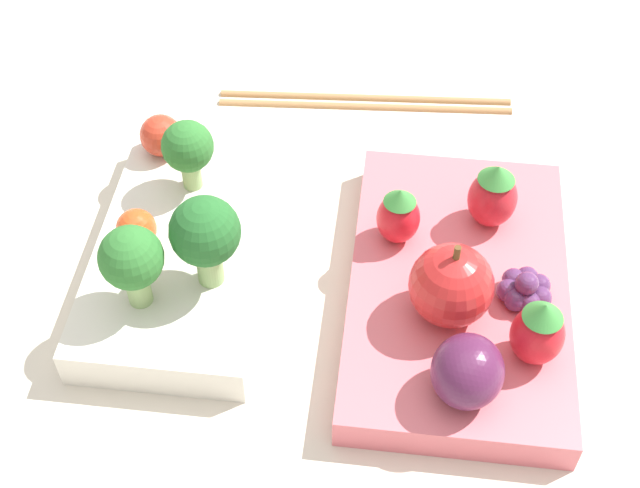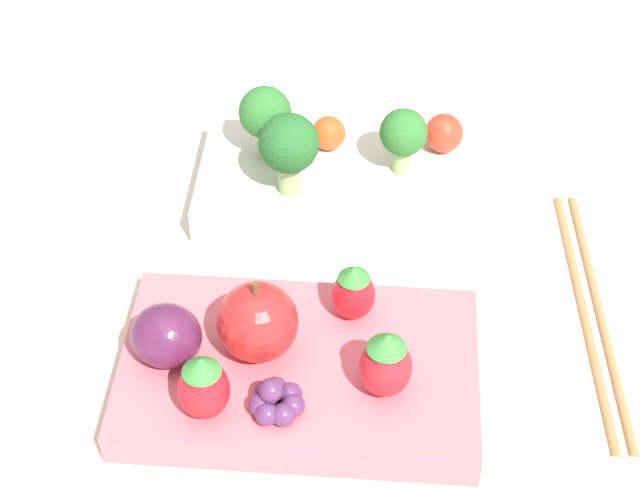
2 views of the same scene
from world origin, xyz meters
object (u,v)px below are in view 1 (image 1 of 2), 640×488
(cherry_tomato_1, at_px, (161,135))
(grape_cluster, at_px, (525,289))
(strawberry_2, at_px, (493,195))
(broccoli_floret_1, at_px, (188,149))
(strawberry_0, at_px, (399,215))
(strawberry_1, at_px, (538,332))
(chopsticks_pair, at_px, (365,100))
(plum, at_px, (467,371))
(bento_box_savoury, at_px, (187,250))
(cherry_tomato_0, at_px, (136,229))
(apple, at_px, (451,285))
(broccoli_floret_2, at_px, (132,260))
(broccoli_floret_0, at_px, (205,234))
(bento_box_fruit, at_px, (457,291))

(cherry_tomato_1, xyz_separation_m, grape_cluster, (-0.05, -0.24, -0.01))
(strawberry_2, bearing_deg, broccoli_floret_1, 98.25)
(strawberry_0, xyz_separation_m, strawberry_2, (0.03, -0.05, 0.00))
(strawberry_1, relative_size, chopsticks_pair, 0.21)
(plum, bearing_deg, strawberry_1, -43.41)
(bento_box_savoury, xyz_separation_m, cherry_tomato_0, (-0.01, 0.02, 0.02))
(bento_box_savoury, relative_size, broccoli_floret_1, 4.17)
(apple, distance_m, chopsticks_pair, 0.21)
(bento_box_savoury, bearing_deg, strawberry_1, -96.39)
(strawberry_2, bearing_deg, cherry_tomato_0, 112.36)
(bento_box_savoury, distance_m, broccoli_floret_2, 0.07)
(broccoli_floret_2, bearing_deg, broccoli_floret_0, -51.73)
(strawberry_1, relative_size, plum, 1.08)
(broccoli_floret_2, distance_m, cherry_tomato_1, 0.12)
(apple, distance_m, plum, 0.05)
(strawberry_1, xyz_separation_m, strawberry_2, (0.09, 0.04, 0.00))
(broccoli_floret_1, relative_size, broccoli_floret_2, 0.90)
(broccoli_floret_0, relative_size, broccoli_floret_2, 1.11)
(broccoli_floret_1, bearing_deg, strawberry_0, -91.29)
(broccoli_floret_1, height_order, cherry_tomato_0, broccoli_floret_1)
(bento_box_fruit, distance_m, strawberry_1, 0.07)
(bento_box_savoury, height_order, strawberry_1, strawberry_1)
(broccoli_floret_0, relative_size, cherry_tomato_1, 2.21)
(broccoli_floret_1, relative_size, apple, 0.89)
(bento_box_savoury, relative_size, strawberry_0, 5.13)
(cherry_tomato_0, relative_size, strawberry_2, 0.53)
(bento_box_fruit, distance_m, cherry_tomato_1, 0.21)
(cherry_tomato_0, bearing_deg, cherry_tomato_1, 12.79)
(strawberry_0, height_order, strawberry_1, strawberry_1)
(cherry_tomato_1, height_order, chopsticks_pair, cherry_tomato_1)
(bento_box_savoury, relative_size, cherry_tomato_0, 8.51)
(apple, xyz_separation_m, chopsticks_pair, (0.18, 0.09, -0.04))
(bento_box_fruit, xyz_separation_m, cherry_tomato_0, (-0.03, 0.19, 0.03))
(bento_box_savoury, distance_m, strawberry_1, 0.21)
(broccoli_floret_2, relative_size, grape_cluster, 1.74)
(broccoli_floret_0, xyz_separation_m, cherry_tomato_1, (0.09, 0.07, -0.02))
(broccoli_floret_1, distance_m, strawberry_0, 0.13)
(strawberry_2, bearing_deg, chopsticks_pair, 43.66)
(apple, height_order, grape_cluster, apple)
(bento_box_savoury, bearing_deg, broccoli_floret_0, -133.82)
(cherry_tomato_1, bearing_deg, broccoli_floret_0, -142.92)
(cherry_tomato_0, xyz_separation_m, apple, (0.00, -0.18, 0.01))
(cherry_tomato_1, height_order, apple, apple)
(cherry_tomato_0, distance_m, strawberry_0, 0.15)
(apple, relative_size, chopsticks_pair, 0.26)
(grape_cluster, bearing_deg, strawberry_1, -165.41)
(broccoli_floret_0, xyz_separation_m, broccoli_floret_2, (-0.03, 0.03, -0.00))
(bento_box_fruit, height_order, broccoli_floret_2, broccoli_floret_2)
(broccoli_floret_2, bearing_deg, plum, -91.45)
(broccoli_floret_1, relative_size, cherry_tomato_1, 1.79)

